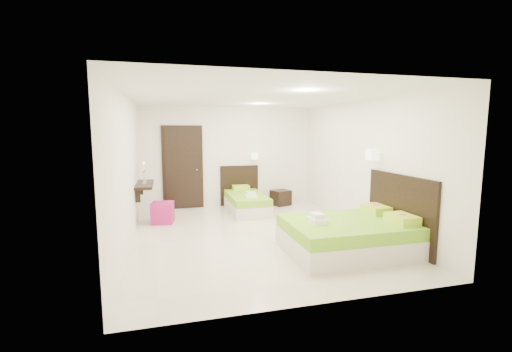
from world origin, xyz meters
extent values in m
plane|color=beige|center=(0.00, 0.00, 0.00)|extent=(5.50, 5.50, 0.00)
cube|color=beige|center=(0.28, 1.90, 0.14)|extent=(0.85, 1.70, 0.27)
cube|color=#65AB1B|center=(0.28, 1.90, 0.36)|extent=(0.84, 1.69, 0.17)
cube|color=black|center=(0.28, 2.72, 0.53)|extent=(1.02, 0.05, 1.07)
cube|color=#BEDC28|center=(0.28, 2.54, 0.50)|extent=(0.43, 0.29, 0.12)
cylinder|color=#F2397D|center=(0.28, 2.54, 0.56)|extent=(0.10, 0.10, 0.00)
cube|color=white|center=(0.28, 1.43, 0.48)|extent=(0.26, 0.19, 0.07)
cube|color=white|center=(0.28, 1.43, 0.55)|extent=(0.19, 0.14, 0.07)
cube|color=white|center=(0.65, 2.57, 1.32)|extent=(0.15, 0.15, 0.17)
cylinder|color=#2D2116|center=(0.65, 2.65, 1.32)|extent=(0.03, 0.16, 0.03)
cube|color=beige|center=(1.25, -1.26, 0.16)|extent=(2.00, 1.50, 0.32)
cube|color=#65AB1B|center=(1.25, -1.26, 0.42)|extent=(1.98, 1.49, 0.20)
cube|color=black|center=(2.22, -1.26, 0.63)|extent=(0.05, 1.70, 1.25)
cube|color=#BEDC28|center=(2.00, -1.62, 0.59)|extent=(0.34, 0.50, 0.14)
cylinder|color=#F2397D|center=(2.00, -1.62, 0.66)|extent=(0.12, 0.12, 0.00)
cube|color=#BEDC28|center=(2.00, -0.91, 0.59)|extent=(0.34, 0.50, 0.14)
cylinder|color=#F2397D|center=(2.00, -0.91, 0.66)|extent=(0.12, 0.12, 0.00)
cube|color=white|center=(0.70, -1.26, 0.56)|extent=(0.22, 0.30, 0.08)
cube|color=white|center=(0.70, -1.26, 0.64)|extent=(0.17, 0.23, 0.08)
cube|color=white|center=(2.07, -0.63, 1.55)|extent=(0.18, 0.18, 0.20)
cylinder|color=#2D2116|center=(2.15, -0.63, 1.55)|extent=(0.16, 0.03, 0.03)
cube|color=black|center=(1.34, 2.41, 0.20)|extent=(0.57, 0.54, 0.40)
cube|color=#9C1458|center=(-1.71, 1.36, 0.22)|extent=(0.51, 0.51, 0.45)
cube|color=black|center=(-1.20, 2.71, 1.05)|extent=(1.02, 0.06, 2.14)
cube|color=black|center=(-1.20, 2.67, 1.05)|extent=(0.88, 0.04, 2.06)
cylinder|color=silver|center=(-0.85, 2.64, 1.00)|extent=(0.03, 0.10, 0.03)
cube|color=black|center=(-2.08, 1.60, 0.82)|extent=(0.35, 1.20, 0.06)
cube|color=black|center=(-2.19, 1.15, 0.67)|extent=(0.10, 0.04, 0.30)
cube|color=black|center=(-2.19, 2.05, 0.67)|extent=(0.10, 0.04, 0.30)
cylinder|color=silver|center=(-2.08, 1.45, 0.86)|extent=(0.10, 0.10, 0.02)
cylinder|color=silver|center=(-2.08, 1.45, 0.98)|extent=(0.02, 0.02, 0.22)
cone|color=silver|center=(-2.08, 1.45, 1.11)|extent=(0.07, 0.07, 0.04)
cylinder|color=white|center=(-2.08, 1.45, 1.20)|extent=(0.02, 0.02, 0.15)
sphere|color=#FFB23F|center=(-2.08, 1.45, 1.29)|extent=(0.02, 0.02, 0.02)
cylinder|color=silver|center=(-2.08, 1.75, 0.86)|extent=(0.10, 0.10, 0.02)
cylinder|color=silver|center=(-2.08, 1.75, 0.98)|extent=(0.02, 0.02, 0.22)
cone|color=silver|center=(-2.08, 1.75, 1.11)|extent=(0.07, 0.07, 0.04)
cylinder|color=white|center=(-2.08, 1.75, 1.20)|extent=(0.02, 0.02, 0.15)
sphere|color=#FFB23F|center=(-2.08, 1.75, 1.29)|extent=(0.02, 0.02, 0.02)
camera|label=1|loc=(-1.60, -6.15, 1.98)|focal=24.00mm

